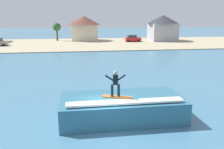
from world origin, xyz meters
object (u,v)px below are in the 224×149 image
car_far_shore (133,39)px  tree_tall_bare (57,27)px  house_gabled_white (163,27)px  house_small_cottage (84,26)px  surfboard (117,97)px  surfer (115,82)px  wave_crest (122,107)px

car_far_shore → tree_tall_bare: tree_tall_bare is taller
house_gabled_white → house_small_cottage: 20.84m
surfboard → car_far_shore: bearing=75.7°
surfboard → surfer: bearing=169.3°
surfer → car_far_shore: size_ratio=0.41×
surfboard → tree_tall_bare: (-7.57, 51.56, 1.99)m
wave_crest → surfer: 1.91m
house_gabled_white → wave_crest: bearing=-112.8°
wave_crest → car_far_shore: bearing=76.0°
car_far_shore → surfboard: bearing=-104.3°
wave_crest → tree_tall_bare: bearing=98.9°
house_small_cottage → tree_tall_bare: size_ratio=1.74×
wave_crest → tree_tall_bare: tree_tall_bare is taller
tree_tall_bare → house_gabled_white: bearing=-8.1°
surfer → tree_tall_bare: size_ratio=0.33×
surfboard → tree_tall_bare: tree_tall_bare is taller
house_gabled_white → tree_tall_bare: house_gabled_white is taller
wave_crest → surfer: size_ratio=4.78×
house_gabled_white → tree_tall_bare: size_ratio=1.70×
car_far_shore → house_small_cottage: bearing=158.2°
house_small_cottage → surfer: bearing=-89.7°
surfer → wave_crest: bearing=40.1°
wave_crest → surfboard: (-0.40, -0.42, 0.87)m
surfboard → surfer: 0.93m
tree_tall_bare → car_far_shore: bearing=-15.7°
surfboard → car_far_shore: car_far_shore is taller
surfboard → house_small_cottage: bearing=90.4°
surfboard → house_gabled_white: house_gabled_white is taller
wave_crest → house_small_cottage: size_ratio=0.91×
wave_crest → house_small_cottage: house_small_cottage is taller
house_small_cottage → tree_tall_bare: (-7.22, 0.57, -0.31)m
wave_crest → house_gabled_white: size_ratio=0.93×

